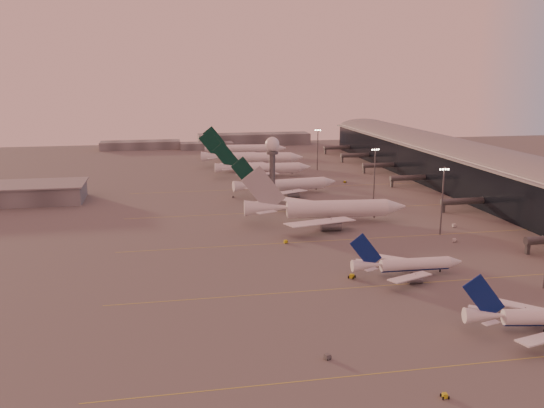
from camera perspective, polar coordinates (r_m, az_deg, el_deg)
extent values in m
plane|color=#5E5B5B|center=(150.68, 6.86, -9.77)|extent=(700.00, 700.00, 0.00)
cube|color=gold|center=(134.82, 24.24, -13.74)|extent=(180.00, 0.25, 0.02)
cube|color=gold|center=(170.13, 15.59, -7.46)|extent=(180.00, 0.25, 0.02)
cube|color=gold|center=(209.20, 10.17, -3.33)|extent=(180.00, 0.25, 0.02)
cube|color=gold|center=(250.26, 6.53, -0.51)|extent=(180.00, 0.25, 0.02)
cube|color=gold|center=(297.23, 3.68, 1.70)|extent=(180.00, 0.25, 0.02)
cube|color=black|center=(289.71, 20.88, 2.38)|extent=(36.00, 360.00, 18.00)
cylinder|color=slate|center=(288.32, 21.03, 4.13)|extent=(10.08, 360.00, 10.08)
cube|color=slate|center=(288.29, 21.03, 4.17)|extent=(40.00, 362.00, 0.80)
cube|color=#505256|center=(205.08, 24.00, -3.97)|extent=(1.20, 1.20, 4.40)
cylinder|color=#505256|center=(257.20, 18.63, 0.28)|extent=(22.00, 2.80, 2.80)
cube|color=#505256|center=(252.98, 16.61, -0.32)|extent=(1.20, 1.20, 4.40)
cylinder|color=#505256|center=(306.14, 13.55, 2.55)|extent=(22.00, 2.80, 2.80)
cube|color=#505256|center=(302.60, 11.80, 2.07)|extent=(1.20, 1.20, 4.40)
cylinder|color=#505256|center=(344.26, 10.70, 3.81)|extent=(22.00, 2.80, 2.80)
cube|color=#505256|center=(341.12, 9.11, 3.40)|extent=(1.20, 1.20, 4.40)
cylinder|color=#505256|center=(383.19, 8.42, 4.81)|extent=(22.00, 2.80, 2.80)
cube|color=#505256|center=(380.37, 6.98, 4.44)|extent=(1.20, 1.20, 4.40)
cylinder|color=#505256|center=(420.82, 6.63, 5.59)|extent=(22.00, 2.80, 2.80)
cube|color=#505256|center=(418.25, 5.31, 5.25)|extent=(1.20, 1.20, 4.40)
cylinder|color=#505256|center=(261.00, 0.03, 2.60)|extent=(2.60, 2.60, 22.00)
cylinder|color=#505256|center=(259.18, 0.03, 5.10)|extent=(5.20, 5.20, 1.20)
sphere|color=white|center=(258.67, 0.03, 5.96)|extent=(6.40, 6.40, 6.40)
cylinder|color=#505256|center=(258.24, 0.03, 6.77)|extent=(0.16, 0.16, 2.00)
cylinder|color=#505256|center=(216.24, 16.51, 0.28)|extent=(0.56, 0.56, 25.00)
cube|color=#505256|center=(214.04, 16.71, 3.42)|extent=(3.60, 0.25, 0.25)
sphere|color=#FFEABF|center=(213.41, 16.35, 3.30)|extent=(0.56, 0.56, 0.56)
sphere|color=#FFEABF|center=(213.87, 16.59, 3.31)|extent=(0.56, 0.56, 0.56)
sphere|color=#FFEABF|center=(214.33, 16.83, 3.31)|extent=(0.56, 0.56, 0.56)
sphere|color=#FFEABF|center=(214.79, 17.06, 3.32)|extent=(0.56, 0.56, 0.56)
cylinder|color=#505256|center=(263.46, 10.12, 2.83)|extent=(0.56, 0.56, 25.00)
cube|color=#505256|center=(261.66, 10.22, 5.41)|extent=(3.60, 0.25, 0.25)
sphere|color=#FFEABF|center=(261.18, 9.91, 5.32)|extent=(0.56, 0.56, 0.56)
sphere|color=#FFEABF|center=(261.53, 10.11, 5.32)|extent=(0.56, 0.56, 0.56)
sphere|color=#FFEABF|center=(261.89, 10.32, 5.33)|extent=(0.56, 0.56, 0.56)
sphere|color=#FFEABF|center=(262.25, 10.52, 5.33)|extent=(0.56, 0.56, 0.56)
cylinder|color=#505256|center=(347.46, 4.54, 5.41)|extent=(0.56, 0.56, 25.00)
cube|color=#505256|center=(346.09, 4.57, 7.38)|extent=(3.60, 0.25, 0.25)
sphere|color=#FFEABF|center=(345.74, 4.33, 7.31)|extent=(0.56, 0.56, 0.56)
sphere|color=#FFEABF|center=(346.00, 4.49, 7.31)|extent=(0.56, 0.56, 0.56)
sphere|color=#FFEABF|center=(346.26, 4.65, 7.31)|extent=(0.56, 0.56, 0.56)
sphere|color=#FFEABF|center=(346.53, 4.81, 7.32)|extent=(0.56, 0.56, 0.56)
cube|color=#5B5E62|center=(455.79, -12.90, 5.72)|extent=(60.00, 18.00, 6.00)
cube|color=#5B5E62|center=(470.97, -1.80, 6.45)|extent=(90.00, 20.00, 9.00)
cube|color=#5B5E62|center=(446.86, -6.49, 5.76)|extent=(40.00, 15.00, 5.00)
cone|color=white|center=(141.84, 20.24, -10.50)|extent=(9.52, 5.22, 3.66)
cube|color=white|center=(153.58, 22.56, -9.33)|extent=(14.42, 12.47, 1.15)
cylinder|color=slate|center=(153.44, 23.73, -10.13)|extent=(4.52, 3.09, 2.38)
cube|color=slate|center=(153.05, 23.76, -9.78)|extent=(0.33, 0.29, 1.46)
cube|color=navy|center=(140.01, 20.21, -8.81)|extent=(9.94, 2.13, 10.90)
cube|color=white|center=(138.28, 20.86, -11.14)|extent=(4.43, 2.62, 0.24)
cube|color=white|center=(145.39, 19.68, -9.84)|extent=(4.27, 3.72, 0.24)
cylinder|color=black|center=(149.93, 24.79, -10.84)|extent=(1.13, 0.66, 1.06)
cylinder|color=white|center=(173.66, 13.99, -5.94)|extent=(20.83, 4.17, 3.53)
cylinder|color=navy|center=(173.92, 13.97, -6.19)|extent=(20.39, 3.17, 2.54)
cone|color=white|center=(178.75, 17.66, -5.63)|extent=(4.12, 3.65, 3.53)
cone|color=white|center=(168.46, 9.35, -6.15)|extent=(8.80, 3.80, 3.53)
cube|color=white|center=(164.43, 13.50, -7.22)|extent=(14.99, 9.74, 1.11)
cylinder|color=slate|center=(167.69, 14.01, -7.43)|extent=(4.08, 2.42, 2.29)
cube|color=slate|center=(167.36, 14.03, -7.12)|extent=(0.29, 0.24, 1.41)
cube|color=white|center=(179.65, 11.40, -5.37)|extent=(14.74, 10.46, 1.11)
cylinder|color=slate|center=(179.22, 12.37, -6.01)|extent=(4.08, 2.42, 2.29)
cube|color=slate|center=(178.91, 12.38, -5.71)|extent=(0.29, 0.24, 1.41)
cube|color=navy|center=(166.96, 9.27, -4.75)|extent=(9.69, 0.63, 10.52)
cube|color=white|center=(164.86, 9.80, -6.57)|extent=(4.28, 3.02, 0.23)
cube|color=white|center=(172.04, 8.95, -5.70)|extent=(4.25, 3.20, 0.23)
cylinder|color=black|center=(177.59, 16.30, -6.48)|extent=(0.46, 0.46, 0.93)
cylinder|color=black|center=(175.58, 13.18, -6.50)|extent=(1.04, 0.50, 1.02)
cylinder|color=black|center=(172.03, 13.69, -6.94)|extent=(1.04, 0.50, 1.02)
cylinder|color=white|center=(228.25, 6.45, -0.72)|extent=(40.20, 9.75, 6.22)
cylinder|color=white|center=(228.58, 6.44, -1.06)|extent=(39.25, 7.94, 4.48)
cone|color=white|center=(234.33, 12.14, -0.57)|extent=(8.23, 6.88, 6.22)
cone|color=white|center=(223.91, -0.63, -0.70)|extent=(17.18, 7.68, 6.22)
cube|color=white|center=(210.92, 4.80, -2.13)|extent=(28.90, 17.21, 1.85)
cylinder|color=slate|center=(216.19, 5.85, -2.47)|extent=(8.03, 4.71, 4.04)
cube|color=slate|center=(215.82, 5.86, -2.10)|extent=(0.32, 0.28, 2.49)
cube|color=white|center=(242.56, 3.39, -0.10)|extent=(27.54, 21.16, 1.85)
cylinder|color=slate|center=(240.20, 4.66, -0.87)|extent=(8.03, 4.71, 4.04)
cube|color=slate|center=(239.86, 4.67, -0.54)|extent=(0.32, 0.28, 2.49)
cube|color=#A4A6AC|center=(222.22, -0.85, 1.14)|extent=(17.20, 1.89, 18.46)
cube|color=white|center=(216.39, -0.54, -1.14)|extent=(8.23, 5.45, 0.25)
cube|color=white|center=(231.31, -0.88, -0.21)|extent=(8.09, 6.46, 0.25)
cylinder|color=black|center=(232.77, 10.07, -1.53)|extent=(0.50, 0.50, 1.00)
cylinder|color=black|center=(230.61, 5.53, -1.51)|extent=(1.14, 0.60, 1.10)
cylinder|color=black|center=(226.43, 5.75, -1.79)|extent=(1.14, 0.60, 1.10)
cylinder|color=white|center=(280.06, 2.07, 1.78)|extent=(32.82, 9.37, 5.23)
cylinder|color=white|center=(280.29, 2.07, 1.55)|extent=(31.99, 7.83, 3.77)
cone|color=white|center=(287.23, 5.70, 2.01)|extent=(6.90, 5.99, 5.23)
cone|color=white|center=(272.95, -2.46, 1.63)|extent=(14.16, 6.94, 5.23)
cube|color=white|center=(265.02, 1.47, 0.94)|extent=(22.35, 18.08, 1.55)
cylinder|color=slate|center=(269.76, 2.03, 0.69)|extent=(6.66, 4.18, 3.40)
cube|color=slate|center=(269.50, 2.03, 0.94)|extent=(0.30, 0.26, 2.09)
cube|color=white|center=(290.32, -0.34, 2.01)|extent=(23.95, 13.39, 1.55)
cylinder|color=slate|center=(288.96, 0.60, 1.52)|extent=(6.66, 4.18, 3.40)
cube|color=slate|center=(288.72, 0.61, 1.76)|extent=(0.30, 0.26, 2.09)
cube|color=#062F24|center=(271.61, -2.62, 2.91)|extent=(14.31, 2.17, 15.47)
cube|color=white|center=(266.95, -2.14, 1.40)|extent=(6.53, 5.42, 0.23)
cube|color=white|center=(278.79, -2.86, 1.89)|extent=(6.70, 4.23, 0.23)
cylinder|color=black|center=(285.14, 4.39, 1.29)|extent=(0.45, 0.45, 0.90)
cylinder|color=black|center=(281.65, 1.43, 1.19)|extent=(1.04, 0.57, 0.99)
cylinder|color=black|center=(278.00, 1.70, 1.03)|extent=(1.04, 0.57, 0.99)
cylinder|color=white|center=(326.17, -0.22, 3.42)|extent=(33.94, 6.90, 5.44)
cylinder|color=white|center=(326.38, -0.22, 3.21)|extent=(33.20, 5.35, 3.92)
cone|color=white|center=(329.58, 3.26, 3.50)|extent=(6.76, 5.72, 5.44)
cone|color=white|center=(323.60, -4.43, 3.42)|extent=(14.37, 6.05, 5.44)
cube|color=white|center=(311.41, -1.36, 2.78)|extent=(24.55, 15.67, 1.61)
cylinder|color=slate|center=(315.59, -0.69, 2.50)|extent=(6.68, 3.82, 3.54)
cube|color=slate|center=(315.36, -0.69, 2.73)|extent=(0.29, 0.25, 2.18)
cube|color=white|center=(339.19, -1.95, 3.62)|extent=(23.99, 17.32, 1.61)
cylinder|color=slate|center=(336.75, -1.18, 3.17)|extent=(6.68, 3.82, 3.54)
cube|color=slate|center=(336.54, -1.18, 3.38)|extent=(0.29, 0.25, 2.18)
cube|color=#062F24|center=(322.55, -4.57, 4.56)|extent=(14.97, 0.98, 16.10)
cube|color=white|center=(317.14, -4.39, 3.25)|extent=(6.96, 4.85, 0.23)
cube|color=white|center=(329.99, -4.55, 3.63)|extent=(6.91, 5.27, 0.23)
cylinder|color=black|center=(328.78, 2.00, 2.89)|extent=(0.47, 0.47, 0.94)
cylinder|color=black|center=(328.39, -0.74, 2.89)|extent=(1.05, 0.51, 1.03)
cylinder|color=black|center=(324.36, -0.64, 2.77)|extent=(1.05, 0.51, 1.03)
cylinder|color=white|center=(360.03, -1.27, 4.42)|extent=(39.79, 11.82, 6.34)
cylinder|color=white|center=(360.24, -1.27, 4.20)|extent=(38.76, 9.95, 4.56)
cone|color=white|center=(361.37, 2.46, 4.45)|extent=(8.42, 7.35, 6.34)
cone|color=white|center=(360.31, -5.72, 4.50)|extent=(17.20, 8.60, 6.34)
cube|color=white|center=(343.76, -2.81, 3.82)|extent=(29.07, 15.92, 1.88)
cylinder|color=slate|center=(348.06, -2.02, 3.50)|extent=(8.11, 5.15, 4.12)
cube|color=slate|center=(347.82, -2.02, 3.75)|extent=(0.36, 0.32, 2.53)
cube|color=white|center=(376.43, -2.81, 4.62)|extent=(26.94, 22.15, 1.88)
cylinder|color=slate|center=(372.98, -2.07, 4.14)|extent=(8.11, 5.15, 4.12)
cube|color=slate|center=(372.75, -2.07, 4.37)|extent=(0.36, 0.32, 2.53)
cube|color=#062F24|center=(359.32, -5.88, 5.69)|extent=(17.31, 2.84, 18.75)
cube|color=white|center=(352.79, -5.83, 4.34)|extent=(8.11, 5.05, 0.27)
cube|color=white|center=(367.81, -5.70, 4.69)|extent=(7.89, 6.63, 0.27)
cylinder|color=black|center=(361.31, 1.11, 3.82)|extent=(0.55, 0.55, 1.09)
cylinder|color=black|center=(362.93, -1.78, 3.87)|extent=(1.27, 0.71, 1.20)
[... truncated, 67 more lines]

